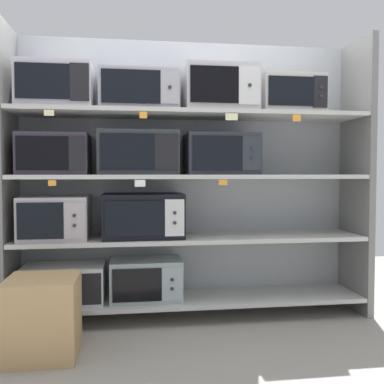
{
  "coord_description": "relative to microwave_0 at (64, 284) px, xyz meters",
  "views": [
    {
      "loc": [
        -0.46,
        -3.22,
        1.08
      ],
      "look_at": [
        0.0,
        0.0,
        0.94
      ],
      "focal_mm": 41.06,
      "sensor_mm": 36.0,
      "label": 1
    }
  ],
  "objects": [
    {
      "name": "microwave_6",
      "position": [
        1.15,
        -0.0,
        0.93
      ],
      "size": [
        0.52,
        0.41,
        0.3
      ],
      "color": "#262B32",
      "rests_on": "shelf_2"
    },
    {
      "name": "ground",
      "position": [
        0.93,
        -1.0,
        -0.29
      ],
      "size": [
        6.55,
        6.0,
        0.02
      ],
      "primitive_type": "cube",
      "color": "gray"
    },
    {
      "name": "shelf_0",
      "position": [
        0.93,
        0.0,
        -0.15
      ],
      "size": [
        2.55,
        0.47,
        0.03
      ],
      "primitive_type": "cube",
      "color": "beige",
      "rests_on": "ground"
    },
    {
      "name": "price_tag_0",
      "position": [
        -0.03,
        -0.24,
        0.73
      ],
      "size": [
        0.05,
        0.0,
        0.04
      ],
      "primitive_type": "cube",
      "color": "orange"
    },
    {
      "name": "microwave_2",
      "position": [
        -0.05,
        -0.0,
        0.48
      ],
      "size": [
        0.47,
        0.43,
        0.31
      ],
      "color": "#A59DA2",
      "rests_on": "shelf_1"
    },
    {
      "name": "microwave_10",
      "position": [
        1.68,
        0.0,
        1.39
      ],
      "size": [
        0.47,
        0.34,
        0.29
      ],
      "color": "#BBBBB5",
      "rests_on": "shelf_3"
    },
    {
      "name": "shelf_2",
      "position": [
        0.93,
        0.0,
        0.77
      ],
      "size": [
        2.55,
        0.47,
        0.03
      ],
      "primitive_type": "cube",
      "color": "beige"
    },
    {
      "name": "price_tag_4",
      "position": [
        0.57,
        -0.24,
        1.19
      ],
      "size": [
        0.05,
        0.0,
        0.05
      ],
      "primitive_type": "cube",
      "color": "orange"
    },
    {
      "name": "price_tag_3",
      "position": [
        -0.05,
        -0.24,
        1.19
      ],
      "size": [
        0.06,
        0.0,
        0.04
      ],
      "primitive_type": "cube",
      "color": "beige"
    },
    {
      "name": "microwave_7",
      "position": [
        -0.03,
        0.0,
        1.4
      ],
      "size": [
        0.5,
        0.42,
        0.31
      ],
      "color": "#BAB6C3",
      "rests_on": "shelf_3"
    },
    {
      "name": "microwave_4",
      "position": [
        -0.05,
        -0.0,
        0.93
      ],
      "size": [
        0.47,
        0.42,
        0.29
      ],
      "color": "#322937",
      "rests_on": "shelf_2"
    },
    {
      "name": "microwave_3",
      "position": [
        0.57,
        0.0,
        0.49
      ],
      "size": [
        0.58,
        0.41,
        0.32
      ],
      "color": "black",
      "rests_on": "shelf_1"
    },
    {
      "name": "price_tag_6",
      "position": [
        1.64,
        -0.24,
        1.18
      ],
      "size": [
        0.06,
        0.0,
        0.05
      ],
      "primitive_type": "cube",
      "color": "orange"
    },
    {
      "name": "price_tag_2",
      "position": [
        1.11,
        -0.24,
        0.73
      ],
      "size": [
        0.06,
        0.0,
        0.04
      ],
      "primitive_type": "cube",
      "color": "orange"
    },
    {
      "name": "microwave_0",
      "position": [
        0.0,
        0.0,
        0.0
      ],
      "size": [
        0.57,
        0.36,
        0.27
      ],
      "color": "silver",
      "rests_on": "shelf_0"
    },
    {
      "name": "price_tag_5",
      "position": [
        1.17,
        -0.24,
        1.18
      ],
      "size": [
        0.09,
        0.0,
        0.05
      ],
      "primitive_type": "cube",
      "color": "beige"
    },
    {
      "name": "shelf_3",
      "position": [
        0.93,
        0.0,
        1.23
      ],
      "size": [
        2.55,
        0.47,
        0.03
      ],
      "primitive_type": "cube",
      "color": "beige"
    },
    {
      "name": "upright_right",
      "position": [
        2.24,
        0.0,
        0.77
      ],
      "size": [
        0.05,
        0.47,
        2.11
      ],
      "primitive_type": "cube",
      "color": "slate",
      "rests_on": "ground"
    },
    {
      "name": "back_panel",
      "position": [
        0.93,
        0.26,
        0.77
      ],
      "size": [
        2.75,
        0.04,
        2.11
      ],
      "primitive_type": "cube",
      "color": "#9EA3A8",
      "rests_on": "ground"
    },
    {
      "name": "upright_left",
      "position": [
        -0.38,
        0.0,
        0.77
      ],
      "size": [
        0.05,
        0.47,
        2.11
      ],
      "primitive_type": "cube",
      "color": "slate",
      "rests_on": "ground"
    },
    {
      "name": "shelf_1",
      "position": [
        0.93,
        0.0,
        0.31
      ],
      "size": [
        2.55,
        0.47,
        0.03
      ],
      "primitive_type": "cube",
      "color": "beige"
    },
    {
      "name": "microwave_1",
      "position": [
        0.59,
        -0.0,
        0.01
      ],
      "size": [
        0.52,
        0.35,
        0.3
      ],
      "color": "#97A6AB",
      "rests_on": "shelf_0"
    },
    {
      "name": "microwave_5",
      "position": [
        0.54,
        0.0,
        0.94
      ],
      "size": [
        0.57,
        0.33,
        0.32
      ],
      "color": "#2F3437",
      "rests_on": "shelf_2"
    },
    {
      "name": "microwave_9",
      "position": [
        1.13,
        0.0,
        1.41
      ],
      "size": [
        0.53,
        0.43,
        0.33
      ],
      "color": "#B4B1B8",
      "rests_on": "shelf_3"
    },
    {
      "name": "shipping_carton",
      "position": [
        -0.04,
        -0.57,
        -0.05
      ],
      "size": [
        0.41,
        0.41,
        0.47
      ],
      "primitive_type": "cube",
      "color": "tan",
      "rests_on": "ground"
    },
    {
      "name": "price_tag_1",
      "position": [
        0.54,
        -0.24,
        0.73
      ],
      "size": [
        0.07,
        0.0,
        0.05
      ],
      "primitive_type": "cube",
      "color": "white"
    },
    {
      "name": "microwave_8",
      "position": [
        0.54,
        -0.0,
        1.38
      ],
      "size": [
        0.56,
        0.41,
        0.28
      ],
      "color": "#9D9DA5",
      "rests_on": "shelf_3"
    }
  ]
}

